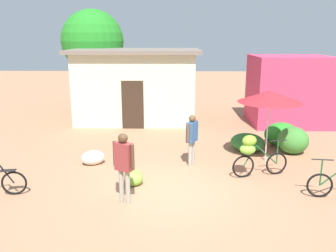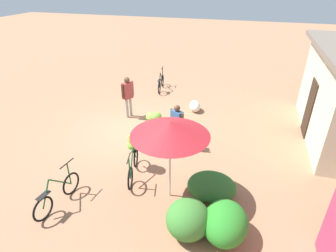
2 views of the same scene
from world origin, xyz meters
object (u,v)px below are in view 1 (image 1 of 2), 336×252
object	(u,v)px
person_vendor	(124,161)
market_umbrella	(270,97)
shop_pink	(289,90)
produce_sack	(93,158)
person_bystander	(192,135)
building_low	(136,85)
bicycle_near_pile	(253,152)
banana_pile_on_ground	(134,177)
tree_behind_building	(93,42)

from	to	relation	value
person_vendor	market_umbrella	bearing A→B (deg)	36.09
shop_pink	produce_sack	size ratio (longest dim) A/B	4.57
market_umbrella	person_bystander	xyz separation A→B (m)	(-2.32, -0.45, -1.08)
building_low	person_vendor	size ratio (longest dim) A/B	3.34
person_vendor	bicycle_near_pile	bearing A→B (deg)	26.10
market_umbrella	banana_pile_on_ground	bearing A→B (deg)	-155.02
bicycle_near_pile	building_low	bearing A→B (deg)	120.58
market_umbrella	produce_sack	size ratio (longest dim) A/B	3.14
market_umbrella	person_bystander	size ratio (longest dim) A/B	1.42
produce_sack	tree_behind_building	bearing A→B (deg)	101.75
person_bystander	tree_behind_building	bearing A→B (deg)	120.22
shop_pink	tree_behind_building	xyz separation A→B (m)	(-9.06, 2.61, 2.01)
banana_pile_on_ground	produce_sack	distance (m)	1.95
tree_behind_building	market_umbrella	size ratio (longest dim) A/B	2.30
shop_pink	bicycle_near_pile	bearing A→B (deg)	-114.89
building_low	produce_sack	world-z (taller)	building_low
shop_pink	person_vendor	size ratio (longest dim) A/B	1.90
produce_sack	person_bystander	world-z (taller)	person_bystander
tree_behind_building	banana_pile_on_ground	bearing A→B (deg)	-71.92
building_low	produce_sack	bearing A→B (deg)	-97.28
banana_pile_on_ground	shop_pink	bearing A→B (deg)	47.80
produce_sack	person_vendor	world-z (taller)	person_vendor
produce_sack	market_umbrella	bearing A→B (deg)	4.80
market_umbrella	banana_pile_on_ground	distance (m)	4.68
banana_pile_on_ground	person_bystander	bearing A→B (deg)	40.89
bicycle_near_pile	person_bystander	world-z (taller)	person_bystander
building_low	person_bystander	distance (m)	6.13
building_low	banana_pile_on_ground	xyz separation A→B (m)	(0.66, -7.03, -1.44)
banana_pile_on_ground	produce_sack	bearing A→B (deg)	135.23
building_low	person_vendor	xyz separation A→B (m)	(0.58, -8.11, -0.58)
tree_behind_building	bicycle_near_pile	size ratio (longest dim) A/B	3.16
banana_pile_on_ground	market_umbrella	bearing A→B (deg)	24.98
shop_pink	banana_pile_on_ground	world-z (taller)	shop_pink
shop_pink	banana_pile_on_ground	size ratio (longest dim) A/B	4.05
shop_pink	person_bystander	distance (m)	6.94
bicycle_near_pile	produce_sack	world-z (taller)	bicycle_near_pile
produce_sack	person_bystander	size ratio (longest dim) A/B	0.45
banana_pile_on_ground	produce_sack	size ratio (longest dim) A/B	1.13
bicycle_near_pile	person_bystander	xyz separation A→B (m)	(-1.61, 0.85, 0.21)
tree_behind_building	bicycle_near_pile	world-z (taller)	tree_behind_building
tree_behind_building	person_vendor	size ratio (longest dim) A/B	3.00
market_umbrella	banana_pile_on_ground	world-z (taller)	market_umbrella
tree_behind_building	shop_pink	bearing A→B (deg)	-16.06
tree_behind_building	market_umbrella	xyz separation A→B (m)	(6.92, -7.45, -1.46)
shop_pink	person_bystander	xyz separation A→B (m)	(-4.46, -5.29, -0.53)
bicycle_near_pile	banana_pile_on_ground	world-z (taller)	bicycle_near_pile
tree_behind_building	produce_sack	xyz separation A→B (m)	(1.64, -7.90, -3.26)
banana_pile_on_ground	person_vendor	size ratio (longest dim) A/B	0.47
person_vendor	shop_pink	bearing A→B (deg)	51.68
tree_behind_building	market_umbrella	world-z (taller)	tree_behind_building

